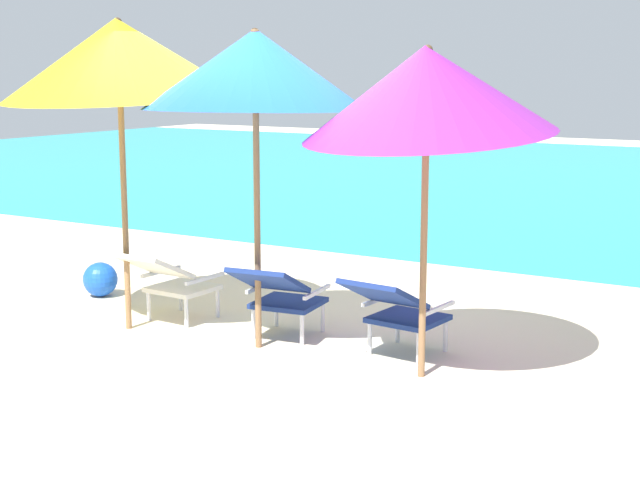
# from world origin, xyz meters

# --- Properties ---
(ground_plane) EXTENTS (40.00, 40.00, 0.00)m
(ground_plane) POSITION_xyz_m (0.00, 4.00, 0.00)
(ground_plane) COLOR beige
(ocean_band) EXTENTS (40.00, 18.00, 0.01)m
(ocean_band) POSITION_xyz_m (0.00, 12.42, 0.00)
(ocean_band) COLOR #28B2B7
(ocean_band) RESTS_ON ground_plane
(lounge_chair_left) EXTENTS (0.57, 0.90, 0.68)m
(lounge_chair_left) POSITION_xyz_m (-1.15, -0.10, 0.40)
(lounge_chair_left) COLOR silver
(lounge_chair_left) RESTS_ON ground_plane
(lounge_chair_center) EXTENTS (0.64, 0.94, 0.68)m
(lounge_chair_center) POSITION_xyz_m (-0.02, -0.06, 0.40)
(lounge_chair_center) COLOR navy
(lounge_chair_center) RESTS_ON ground_plane
(lounge_chair_right) EXTENTS (0.61, 0.92, 0.68)m
(lounge_chair_right) POSITION_xyz_m (1.01, 0.01, 0.40)
(lounge_chair_right) COLOR navy
(lounge_chair_right) RESTS_ON ground_plane
(beach_umbrella_left) EXTENTS (2.13, 2.16, 2.67)m
(beach_umbrella_left) POSITION_xyz_m (-1.34, -0.42, 2.29)
(beach_umbrella_left) COLOR olive
(beach_umbrella_left) RESTS_ON ground_plane
(beach_umbrella_center) EXTENTS (2.02, 2.03, 2.52)m
(beach_umbrella_center) POSITION_xyz_m (-0.07, -0.29, 2.19)
(beach_umbrella_center) COLOR olive
(beach_umbrella_center) RESTS_ON ground_plane
(beach_umbrella_right) EXTENTS (2.23, 2.26, 2.44)m
(beach_umbrella_right) POSITION_xyz_m (1.36, -0.28, 2.05)
(beach_umbrella_right) COLOR olive
(beach_umbrella_right) RESTS_ON ground_plane
(beach_ball) EXTENTS (0.34, 0.34, 0.34)m
(beach_ball) POSITION_xyz_m (-2.37, 0.31, 0.17)
(beach_ball) COLOR blue
(beach_ball) RESTS_ON ground_plane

